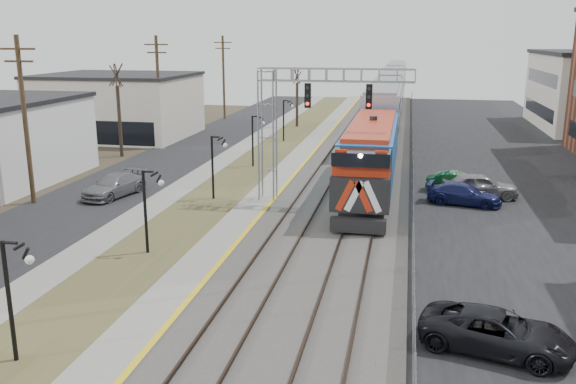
# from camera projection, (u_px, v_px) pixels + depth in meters

# --- Properties ---
(street_west) EXTENTS (7.00, 120.00, 0.04)m
(street_west) POSITION_uv_depth(u_px,v_px,m) (147.00, 171.00, 46.16)
(street_west) COLOR black
(street_west) RESTS_ON ground
(sidewalk) EXTENTS (2.00, 120.00, 0.08)m
(sidewalk) POSITION_uv_depth(u_px,v_px,m) (204.00, 173.00, 45.31)
(sidewalk) COLOR gray
(sidewalk) RESTS_ON ground
(grass_median) EXTENTS (4.00, 120.00, 0.06)m
(grass_median) POSITION_uv_depth(u_px,v_px,m) (243.00, 175.00, 44.76)
(grass_median) COLOR #484927
(grass_median) RESTS_ON ground
(platform) EXTENTS (2.00, 120.00, 0.24)m
(platform) POSITION_uv_depth(u_px,v_px,m) (283.00, 175.00, 44.17)
(platform) COLOR gray
(platform) RESTS_ON ground
(ballast_bed) EXTENTS (8.00, 120.00, 0.20)m
(ballast_bed) POSITION_uv_depth(u_px,v_px,m) (352.00, 179.00, 43.25)
(ballast_bed) COLOR #595651
(ballast_bed) RESTS_ON ground
(parking_lot) EXTENTS (16.00, 120.00, 0.04)m
(parking_lot) POSITION_uv_depth(u_px,v_px,m) (530.00, 187.00, 41.03)
(parking_lot) COLOR black
(parking_lot) RESTS_ON ground
(platform_edge) EXTENTS (0.24, 120.00, 0.01)m
(platform_edge) POSITION_uv_depth(u_px,v_px,m) (295.00, 174.00, 43.98)
(platform_edge) COLOR gold
(platform_edge) RESTS_ON platform
(track_near) EXTENTS (1.58, 120.00, 0.15)m
(track_near) POSITION_uv_depth(u_px,v_px,m) (324.00, 175.00, 43.58)
(track_near) COLOR #2D2119
(track_near) RESTS_ON ballast_bed
(track_far) EXTENTS (1.58, 120.00, 0.15)m
(track_far) POSITION_uv_depth(u_px,v_px,m) (373.00, 177.00, 42.92)
(track_far) COLOR #2D2119
(track_far) RESTS_ON ballast_bed
(train) EXTENTS (3.00, 85.85, 5.33)m
(train) POSITION_uv_depth(u_px,v_px,m) (390.00, 97.00, 72.21)
(train) COLOR blue
(train) RESTS_ON ground
(signal_gantry) EXTENTS (9.00, 1.07, 8.15)m
(signal_gantry) POSITION_uv_depth(u_px,v_px,m) (296.00, 112.00, 35.74)
(signal_gantry) COLOR gray
(signal_gantry) RESTS_ON ground
(lampposts) EXTENTS (0.14, 62.14, 4.00)m
(lampposts) POSITION_uv_depth(u_px,v_px,m) (148.00, 211.00, 28.38)
(lampposts) COLOR black
(lampposts) RESTS_ON ground
(utility_poles) EXTENTS (0.28, 80.28, 10.00)m
(utility_poles) POSITION_uv_depth(u_px,v_px,m) (25.00, 122.00, 35.98)
(utility_poles) COLOR #4C3823
(utility_poles) RESTS_ON ground
(fence) EXTENTS (0.04, 120.00, 1.60)m
(fence) POSITION_uv_depth(u_px,v_px,m) (412.00, 171.00, 42.29)
(fence) COLOR gray
(fence) RESTS_ON ground
(bare_trees) EXTENTS (12.30, 42.30, 5.95)m
(bare_trees) POSITION_uv_depth(u_px,v_px,m) (152.00, 128.00, 49.43)
(bare_trees) COLOR #382D23
(bare_trees) RESTS_ON ground
(car_lot_c) EXTENTS (5.24, 3.41, 1.34)m
(car_lot_c) POSITION_uv_depth(u_px,v_px,m) (496.00, 333.00, 19.52)
(car_lot_c) COLOR black
(car_lot_c) RESTS_ON ground
(car_lot_d) EXTENTS (4.65, 2.64, 1.27)m
(car_lot_d) POSITION_uv_depth(u_px,v_px,m) (464.00, 195.00, 36.69)
(car_lot_d) COLOR #161B4E
(car_lot_d) RESTS_ON ground
(car_lot_e) EXTENTS (4.91, 2.61, 1.59)m
(car_lot_e) POSITION_uv_depth(u_px,v_px,m) (480.00, 186.00, 38.06)
(car_lot_e) COLOR gray
(car_lot_e) RESTS_ON ground
(car_lot_f) EXTENTS (4.15, 1.98, 1.31)m
(car_lot_f) POSITION_uv_depth(u_px,v_px,m) (458.00, 183.00, 39.51)
(car_lot_f) COLOR #0E481E
(car_lot_f) RESTS_ON ground
(car_street_b) EXTENTS (3.01, 5.15, 1.40)m
(car_street_b) POSITION_uv_depth(u_px,v_px,m) (114.00, 186.00, 38.58)
(car_street_b) COLOR slate
(car_street_b) RESTS_ON ground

